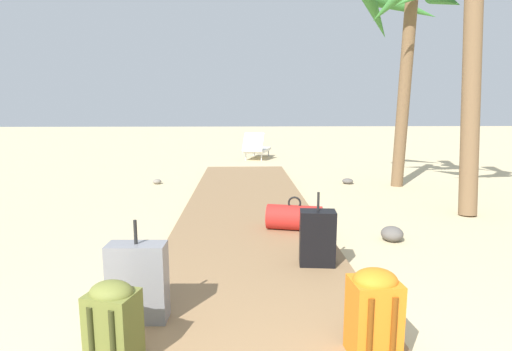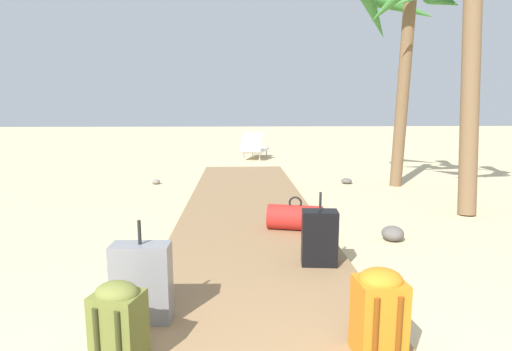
{
  "view_description": "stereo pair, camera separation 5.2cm",
  "coord_description": "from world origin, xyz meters",
  "px_view_note": "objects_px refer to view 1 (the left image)",
  "views": [
    {
      "loc": [
        -0.09,
        -0.86,
        1.55
      ],
      "look_at": [
        0.13,
        5.16,
        0.55
      ],
      "focal_mm": 28.55,
      "sensor_mm": 36.0,
      "label": 1
    },
    {
      "loc": [
        -0.15,
        -0.86,
        1.55
      ],
      "look_at": [
        0.13,
        5.16,
        0.55
      ],
      "focal_mm": 28.55,
      "sensor_mm": 36.0,
      "label": 2
    }
  ],
  "objects_px": {
    "lounge_chair": "(257,148)",
    "backpack_olive": "(113,321)",
    "backpack_orange": "(374,311)",
    "suitcase_grey": "(138,282)",
    "palm_tree_near_right": "(409,19)",
    "suitcase_black": "(317,238)",
    "duffel_bag_red": "(294,217)"
  },
  "relations": [
    {
      "from": "backpack_orange",
      "to": "lounge_chair",
      "type": "bearing_deg",
      "value": 91.68
    },
    {
      "from": "backpack_olive",
      "to": "lounge_chair",
      "type": "xyz_separation_m",
      "value": [
        1.22,
        10.28,
        -0.02
      ]
    },
    {
      "from": "lounge_chair",
      "to": "backpack_olive",
      "type": "bearing_deg",
      "value": -96.78
    },
    {
      "from": "backpack_olive",
      "to": "palm_tree_near_right",
      "type": "relative_size",
      "value": 0.12
    },
    {
      "from": "duffel_bag_red",
      "to": "suitcase_grey",
      "type": "distance_m",
      "value": 2.51
    },
    {
      "from": "suitcase_black",
      "to": "palm_tree_near_right",
      "type": "distance_m",
      "value": 5.6
    },
    {
      "from": "duffel_bag_red",
      "to": "palm_tree_near_right",
      "type": "xyz_separation_m",
      "value": [
        2.5,
        3.04,
        2.95
      ]
    },
    {
      "from": "suitcase_grey",
      "to": "palm_tree_near_right",
      "type": "height_order",
      "value": "palm_tree_near_right"
    },
    {
      "from": "backpack_olive",
      "to": "backpack_orange",
      "type": "xyz_separation_m",
      "value": [
        1.52,
        0.01,
        0.02
      ]
    },
    {
      "from": "backpack_orange",
      "to": "suitcase_black",
      "type": "distance_m",
      "value": 1.45
    },
    {
      "from": "backpack_olive",
      "to": "palm_tree_near_right",
      "type": "bearing_deg",
      "value": 55.4
    },
    {
      "from": "backpack_olive",
      "to": "palm_tree_near_right",
      "type": "xyz_separation_m",
      "value": [
        3.89,
        5.63,
        2.84
      ]
    },
    {
      "from": "suitcase_grey",
      "to": "backpack_orange",
      "type": "relative_size",
      "value": 1.33
    },
    {
      "from": "suitcase_grey",
      "to": "lounge_chair",
      "type": "distance_m",
      "value": 9.86
    },
    {
      "from": "duffel_bag_red",
      "to": "palm_tree_near_right",
      "type": "distance_m",
      "value": 4.92
    },
    {
      "from": "suitcase_grey",
      "to": "lounge_chair",
      "type": "bearing_deg",
      "value": 83.02
    },
    {
      "from": "duffel_bag_red",
      "to": "lounge_chair",
      "type": "relative_size",
      "value": 0.45
    },
    {
      "from": "backpack_olive",
      "to": "suitcase_black",
      "type": "distance_m",
      "value": 2.07
    },
    {
      "from": "backpack_orange",
      "to": "lounge_chair",
      "type": "xyz_separation_m",
      "value": [
        -0.3,
        10.26,
        -0.04
      ]
    },
    {
      "from": "duffel_bag_red",
      "to": "backpack_orange",
      "type": "relative_size",
      "value": 1.32
    },
    {
      "from": "backpack_olive",
      "to": "suitcase_black",
      "type": "height_order",
      "value": "suitcase_black"
    },
    {
      "from": "backpack_orange",
      "to": "duffel_bag_red",
      "type": "bearing_deg",
      "value": 92.99
    },
    {
      "from": "duffel_bag_red",
      "to": "lounge_chair",
      "type": "height_order",
      "value": "lounge_chair"
    },
    {
      "from": "suitcase_grey",
      "to": "suitcase_black",
      "type": "xyz_separation_m",
      "value": [
        1.44,
        0.98,
        -0.02
      ]
    },
    {
      "from": "duffel_bag_red",
      "to": "suitcase_black",
      "type": "distance_m",
      "value": 1.13
    },
    {
      "from": "palm_tree_near_right",
      "to": "lounge_chair",
      "type": "height_order",
      "value": "palm_tree_near_right"
    },
    {
      "from": "duffel_bag_red",
      "to": "lounge_chair",
      "type": "bearing_deg",
      "value": 91.24
    },
    {
      "from": "backpack_orange",
      "to": "palm_tree_near_right",
      "type": "height_order",
      "value": "palm_tree_near_right"
    },
    {
      "from": "backpack_olive",
      "to": "suitcase_grey",
      "type": "xyz_separation_m",
      "value": [
        0.02,
        0.49,
        0.02
      ]
    },
    {
      "from": "backpack_orange",
      "to": "suitcase_black",
      "type": "xyz_separation_m",
      "value": [
        -0.06,
        1.45,
        -0.02
      ]
    },
    {
      "from": "suitcase_grey",
      "to": "palm_tree_near_right",
      "type": "bearing_deg",
      "value": 53.08
    },
    {
      "from": "backpack_olive",
      "to": "lounge_chair",
      "type": "height_order",
      "value": "lounge_chair"
    }
  ]
}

